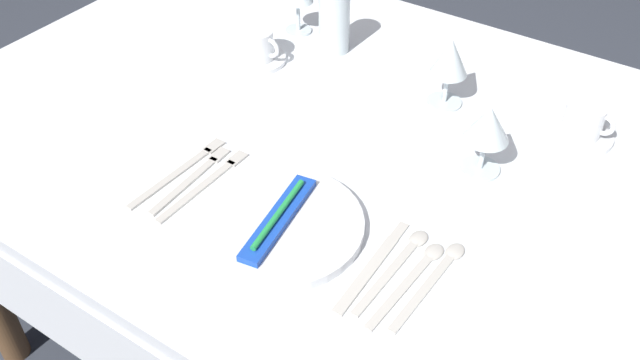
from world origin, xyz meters
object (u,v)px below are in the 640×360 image
Objects in this scene: fork_outer at (207,183)px; wine_glass_left at (450,60)px; fork_inner at (194,177)px; dinner_knife at (371,268)px; wine_glass_centre at (488,127)px; spoon_tea at (437,275)px; spoon_soup at (400,261)px; coffee_cup_right at (257,44)px; toothbrush_package at (279,218)px; coffee_cup_left at (585,120)px; fork_salad at (182,170)px; dinner_plate at (279,225)px; drink_tumbler at (334,25)px; spoon_dessert at (415,274)px.

wine_glass_left is at bearing 62.66° from fork_outer.
fork_inner is 0.94× the size of dinner_knife.
wine_glass_centre is at bearing 38.20° from fork_outer.
fork_outer is 1.05× the size of spoon_tea.
spoon_soup reaches higher than fork_outer.
toothbrush_package is at bearing -48.52° from coffee_cup_right.
fork_inner is at bearing -136.90° from coffee_cup_left.
wine_glass_left is at bearing 133.48° from wine_glass_centre.
fork_salad is 2.30× the size of coffee_cup_right.
fork_salad is 1.70× the size of wine_glass_centre.
dinner_plate is 0.17m from dinner_knife.
wine_glass_left reaches higher than coffee_cup_left.
coffee_cup_right is (-0.52, 0.39, 0.04)m from dinner_knife.
spoon_soup is 1.50× the size of drink_tumbler.
wine_glass_centre is at bearing 36.32° from fork_inner.
fork_inner is (-0.20, 0.02, -0.01)m from dinner_plate.
spoon_dessert is at bearing -31.84° from coffee_cup_right.
wine_glass_left is at bearing -171.63° from coffee_cup_left.
fork_inner is at bearing 178.31° from dinner_knife.
spoon_soup is at bearing -32.47° from coffee_cup_right.
drink_tumbler is (-0.30, 0.06, -0.04)m from wine_glass_left.
fork_outer is 1.08× the size of fork_inner.
spoon_soup is at bearing 3.91° from fork_inner.
toothbrush_package is 0.21m from spoon_soup.
wine_glass_centre is at bearing 94.20° from spoon_dessert.
fork_outer is 0.37m from spoon_soup.
wine_glass_left reaches higher than coffee_cup_right.
coffee_cup_left reaches higher than fork_inner.
toothbrush_package is 0.53m from coffee_cup_right.
drink_tumbler reaches higher than coffee_cup_left.
fork_salad is 0.49m from spoon_tea.
fork_inner is at bearing 174.59° from dinner_plate.
coffee_cup_left is at bearing 81.44° from spoon_tea.
dinner_knife is at bearing -36.74° from coffee_cup_right.
coffee_cup_right reaches higher than fork_outer.
dinner_knife is 0.49m from wine_glass_left.
spoon_soup is 2.08× the size of coffee_cup_right.
spoon_dessert is 0.48m from wine_glass_left.
toothbrush_package is 1.02× the size of spoon_soup.
fork_inner is 0.99× the size of spoon_dessert.
dinner_knife is 0.65m from coffee_cup_right.
dinner_knife is at bearing -52.13° from drink_tumbler.
fork_inner is at bearing -143.68° from wine_glass_centre.
spoon_tea is 0.29m from wine_glass_centre.
coffee_cup_right is at bearing 148.16° from spoon_dessert.
spoon_dessert is 0.49m from coffee_cup_left.
spoon_dessert is 0.03m from spoon_tea.
dinner_plate is 1.27× the size of dinner_knife.
spoon_soup and spoon_dessert have the same top height.
coffee_cup_right is at bearing 150.57° from spoon_tea.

